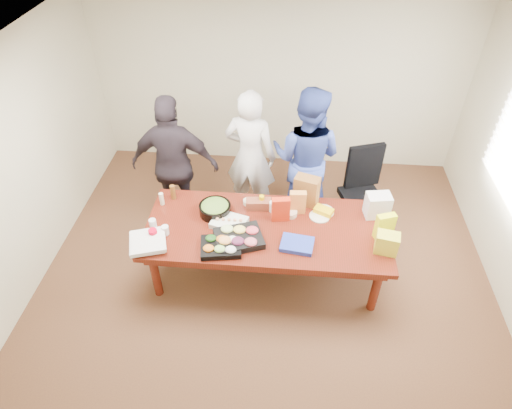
# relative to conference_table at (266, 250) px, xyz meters

# --- Properties ---
(floor) EXTENTS (5.50, 5.00, 0.02)m
(floor) POSITION_rel_conference_table_xyz_m (0.00, 0.00, -0.39)
(floor) COLOR #47301E
(floor) RESTS_ON ground
(ceiling) EXTENTS (5.50, 5.00, 0.02)m
(ceiling) POSITION_rel_conference_table_xyz_m (0.00, 0.00, 2.33)
(ceiling) COLOR white
(ceiling) RESTS_ON wall_back
(wall_back) EXTENTS (5.50, 0.04, 2.70)m
(wall_back) POSITION_rel_conference_table_xyz_m (0.00, 2.50, 0.98)
(wall_back) COLOR beige
(wall_back) RESTS_ON floor
(wall_left) EXTENTS (0.04, 5.00, 2.70)m
(wall_left) POSITION_rel_conference_table_xyz_m (-2.75, 0.00, 0.98)
(wall_left) COLOR beige
(wall_left) RESTS_ON floor
(conference_table) EXTENTS (2.80, 1.20, 0.75)m
(conference_table) POSITION_rel_conference_table_xyz_m (0.00, 0.00, 0.00)
(conference_table) COLOR #4C1C0F
(conference_table) RESTS_ON floor
(office_chair) EXTENTS (0.74, 0.74, 1.14)m
(office_chair) POSITION_rel_conference_table_xyz_m (1.20, 0.92, 0.20)
(office_chair) COLOR black
(office_chair) RESTS_ON floor
(person_center) EXTENTS (0.76, 0.58, 1.89)m
(person_center) POSITION_rel_conference_table_xyz_m (-0.30, 1.14, 0.57)
(person_center) COLOR silver
(person_center) RESTS_ON floor
(person_right) EXTENTS (1.13, 1.00, 1.96)m
(person_right) POSITION_rel_conference_table_xyz_m (0.43, 1.12, 0.60)
(person_right) COLOR #3448A0
(person_right) RESTS_ON floor
(person_left) EXTENTS (1.12, 0.47, 1.91)m
(person_left) POSITION_rel_conference_table_xyz_m (-1.24, 0.85, 0.58)
(person_left) COLOR black
(person_left) RESTS_ON floor
(veggie_tray) EXTENTS (0.48, 0.40, 0.07)m
(veggie_tray) POSITION_rel_conference_table_xyz_m (-0.48, -0.38, 0.41)
(veggie_tray) COLOR black
(veggie_tray) RESTS_ON conference_table
(fruit_tray) EXTENTS (0.62, 0.55, 0.08)m
(fruit_tray) POSITION_rel_conference_table_xyz_m (-0.30, -0.24, 0.41)
(fruit_tray) COLOR black
(fruit_tray) RESTS_ON conference_table
(sheet_cake) EXTENTS (0.45, 0.39, 0.07)m
(sheet_cake) POSITION_rel_conference_table_xyz_m (-0.44, 0.02, 0.41)
(sheet_cake) COLOR silver
(sheet_cake) RESTS_ON conference_table
(salad_bowl) EXTENTS (0.48, 0.48, 0.12)m
(salad_bowl) POSITION_rel_conference_table_xyz_m (-0.63, 0.20, 0.44)
(salad_bowl) COLOR black
(salad_bowl) RESTS_ON conference_table
(chip_bag_blue) EXTENTS (0.39, 0.31, 0.05)m
(chip_bag_blue) POSITION_rel_conference_table_xyz_m (0.35, -0.26, 0.40)
(chip_bag_blue) COLOR #2339AE
(chip_bag_blue) RESTS_ON conference_table
(chip_bag_red) EXTENTS (0.22, 0.12, 0.30)m
(chip_bag_red) POSITION_rel_conference_table_xyz_m (0.15, 0.16, 0.53)
(chip_bag_red) COLOR red
(chip_bag_red) RESTS_ON conference_table
(chip_bag_yellow) EXTENTS (0.23, 0.15, 0.31)m
(chip_bag_yellow) POSITION_rel_conference_table_xyz_m (1.30, -0.03, 0.53)
(chip_bag_yellow) COLOR #F0F917
(chip_bag_yellow) RESTS_ON conference_table
(chip_bag_orange) EXTENTS (0.20, 0.10, 0.30)m
(chip_bag_orange) POSITION_rel_conference_table_xyz_m (0.34, 0.31, 0.52)
(chip_bag_orange) COLOR orange
(chip_bag_orange) RESTS_ON conference_table
(mayo_jar) EXTENTS (0.11, 0.11, 0.14)m
(mayo_jar) POSITION_rel_conference_table_xyz_m (0.05, 0.30, 0.44)
(mayo_jar) COLOR white
(mayo_jar) RESTS_ON conference_table
(mustard_bottle) EXTENTS (0.06, 0.06, 0.17)m
(mustard_bottle) POSITION_rel_conference_table_xyz_m (-0.09, 0.36, 0.46)
(mustard_bottle) COLOR #EAC700
(mustard_bottle) RESTS_ON conference_table
(dressing_bottle) EXTENTS (0.07, 0.07, 0.19)m
(dressing_bottle) POSITION_rel_conference_table_xyz_m (-1.19, 0.43, 0.47)
(dressing_bottle) COLOR brown
(dressing_bottle) RESTS_ON conference_table
(ranch_bottle) EXTENTS (0.07, 0.07, 0.16)m
(ranch_bottle) POSITION_rel_conference_table_xyz_m (-1.30, 0.31, 0.46)
(ranch_bottle) COLOR beige
(ranch_bottle) RESTS_ON conference_table
(banana_bunch) EXTENTS (0.25, 0.21, 0.07)m
(banana_bunch) POSITION_rel_conference_table_xyz_m (0.65, 0.31, 0.41)
(banana_bunch) COLOR #E8BA09
(banana_bunch) RESTS_ON conference_table
(bread_loaf) EXTENTS (0.31, 0.15, 0.12)m
(bread_loaf) POSITION_rel_conference_table_xyz_m (-0.12, 0.34, 0.44)
(bread_loaf) COLOR brown
(bread_loaf) RESTS_ON conference_table
(kraft_bag) EXTENTS (0.33, 0.25, 0.38)m
(kraft_bag) POSITION_rel_conference_table_xyz_m (0.44, 0.49, 0.56)
(kraft_bag) COLOR brown
(kraft_bag) RESTS_ON conference_table
(red_cup) EXTENTS (0.11, 0.11, 0.13)m
(red_cup) POSITION_rel_conference_table_xyz_m (-1.25, -0.28, 0.44)
(red_cup) COLOR red
(red_cup) RESTS_ON conference_table
(clear_cup_a) EXTENTS (0.09, 0.09, 0.11)m
(clear_cup_a) POSITION_rel_conference_table_xyz_m (-1.13, -0.20, 0.43)
(clear_cup_a) COLOR white
(clear_cup_a) RESTS_ON conference_table
(clear_cup_b) EXTENTS (0.09, 0.09, 0.11)m
(clear_cup_b) POSITION_rel_conference_table_xyz_m (-1.30, -0.10, 0.43)
(clear_cup_b) COLOR silver
(clear_cup_b) RESTS_ON conference_table
(pizza_box_lower) EXTENTS (0.47, 0.47, 0.04)m
(pizza_box_lower) POSITION_rel_conference_table_xyz_m (-1.30, -0.37, 0.40)
(pizza_box_lower) COLOR white
(pizza_box_lower) RESTS_ON conference_table
(pizza_box_upper) EXTENTS (0.47, 0.47, 0.04)m
(pizza_box_upper) POSITION_rel_conference_table_xyz_m (-1.27, -0.39, 0.44)
(pizza_box_upper) COLOR white
(pizza_box_upper) RESTS_ON pizza_box_lower
(plate_a) EXTENTS (0.30, 0.30, 0.01)m
(plate_a) POSITION_rel_conference_table_xyz_m (0.61, 0.24, 0.38)
(plate_a) COLOR beige
(plate_a) RESTS_ON conference_table
(plate_b) EXTENTS (0.28, 0.28, 0.02)m
(plate_b) POSITION_rel_conference_table_xyz_m (0.65, 0.33, 0.38)
(plate_b) COLOR silver
(plate_b) RESTS_ON conference_table
(dip_bowl_a) EXTENTS (0.20, 0.20, 0.06)m
(dip_bowl_a) POSITION_rel_conference_table_xyz_m (0.26, 0.24, 0.41)
(dip_bowl_a) COLOR beige
(dip_bowl_a) RESTS_ON conference_table
(dip_bowl_b) EXTENTS (0.17, 0.17, 0.05)m
(dip_bowl_b) POSITION_rel_conference_table_xyz_m (-0.25, 0.41, 0.40)
(dip_bowl_b) COLOR beige
(dip_bowl_b) RESTS_ON conference_table
(grocery_bag_white) EXTENTS (0.30, 0.24, 0.29)m
(grocery_bag_white) POSITION_rel_conference_table_xyz_m (1.27, 0.34, 0.52)
(grocery_bag_white) COLOR white
(grocery_bag_white) RESTS_ON conference_table
(grocery_bag_yellow) EXTENTS (0.27, 0.21, 0.24)m
(grocery_bag_yellow) POSITION_rel_conference_table_xyz_m (1.30, -0.25, 0.50)
(grocery_bag_yellow) COLOR yellow
(grocery_bag_yellow) RESTS_ON conference_table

